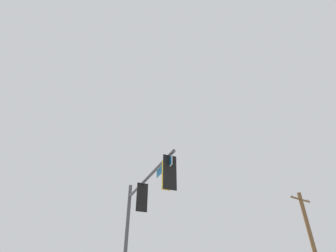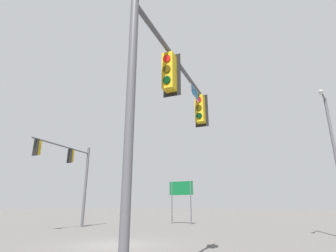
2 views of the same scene
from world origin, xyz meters
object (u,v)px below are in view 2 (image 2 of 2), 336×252
signal_pole_near (174,95)px  street_lamp (335,153)px  signal_pole_far (73,170)px  highway_sign (181,193)px

signal_pole_near → street_lamp: 12.97m
street_lamp → signal_pole_far: bearing=95.8°
signal_pole_far → street_lamp: 20.30m
signal_pole_near → signal_pole_far: size_ratio=0.90×
signal_pole_far → highway_sign: signal_pole_far is taller
signal_pole_near → street_lamp: bearing=-19.1°
signal_pole_near → street_lamp: size_ratio=0.78×
signal_pole_far → street_lamp: size_ratio=0.87×
signal_pole_near → signal_pole_far: signal_pole_far is taller
signal_pole_far → highway_sign: bearing=-30.5°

